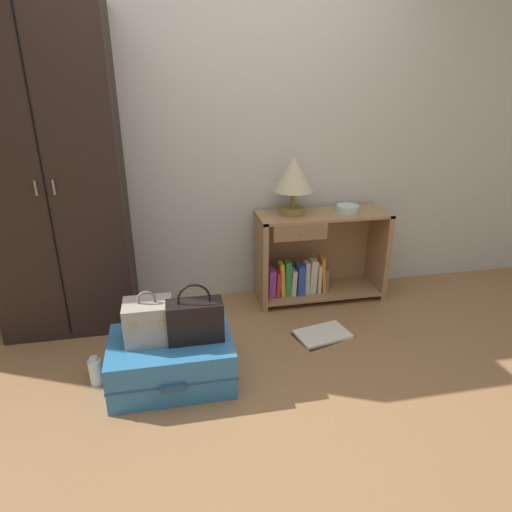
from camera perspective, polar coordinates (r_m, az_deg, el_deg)
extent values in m
plane|color=#9E7047|center=(2.51, 1.55, -19.54)|extent=(9.00, 9.00, 0.00)
cube|color=beige|center=(3.37, -4.11, 15.83)|extent=(6.40, 0.10, 2.60)
cube|color=black|center=(3.17, -24.34, 8.88)|extent=(0.86, 0.45, 2.09)
cube|color=black|center=(2.95, -25.21, 7.88)|extent=(0.01, 0.01, 1.99)
cylinder|color=gray|center=(2.96, -26.19, 7.74)|extent=(0.01, 0.01, 0.09)
cylinder|color=gray|center=(2.93, -24.29, 7.95)|extent=(0.01, 0.01, 0.09)
cube|color=#A37A51|center=(3.40, 0.62, -0.64)|extent=(0.04, 0.35, 0.70)
cube|color=#A37A51|center=(3.71, 15.22, 0.52)|extent=(0.04, 0.35, 0.70)
cube|color=#A37A51|center=(3.41, 8.54, 5.25)|extent=(1.00, 0.35, 0.02)
cube|color=#A37A51|center=(3.65, 7.98, -4.33)|extent=(0.92, 0.35, 0.02)
cube|color=#A37A51|center=(3.67, 7.37, 0.95)|extent=(0.92, 0.01, 0.68)
cube|color=#8F6B47|center=(3.22, 5.67, 3.01)|extent=(0.40, 0.02, 0.12)
sphere|color=#9E844C|center=(3.20, 5.75, 2.92)|extent=(0.02, 0.02, 0.02)
cube|color=purple|center=(3.47, 1.91, -3.35)|extent=(0.06, 0.13, 0.23)
cube|color=red|center=(3.48, 2.70, -3.48)|extent=(0.04, 0.12, 0.20)
cube|color=gold|center=(3.48, 3.28, -2.90)|extent=(0.05, 0.10, 0.27)
cube|color=green|center=(3.48, 4.03, -2.77)|extent=(0.05, 0.09, 0.28)
cube|color=beige|center=(3.51, 4.70, -3.26)|extent=(0.04, 0.11, 0.20)
cube|color=#2D51B2|center=(3.52, 5.60, -2.90)|extent=(0.06, 0.12, 0.24)
cube|color=beige|center=(3.53, 6.41, -2.68)|extent=(0.04, 0.08, 0.26)
cube|color=beige|center=(3.54, 7.18, -2.52)|extent=(0.06, 0.09, 0.27)
cube|color=beige|center=(3.56, 7.90, -2.76)|extent=(0.03, 0.10, 0.23)
cube|color=orange|center=(3.56, 8.36, -2.25)|extent=(0.04, 0.11, 0.29)
cube|color=#726659|center=(3.59, 8.78, -2.93)|extent=(0.03, 0.10, 0.20)
cylinder|color=olive|center=(3.35, 4.64, 5.74)|extent=(0.17, 0.17, 0.05)
cylinder|color=olive|center=(3.33, 4.68, 7.19)|extent=(0.04, 0.04, 0.13)
cone|color=beige|center=(3.28, 4.79, 10.34)|extent=(0.29, 0.29, 0.25)
cylinder|color=silver|center=(3.44, 11.56, 5.87)|extent=(0.17, 0.17, 0.06)
cube|color=teal|center=(2.70, -10.63, -12.86)|extent=(0.69, 0.48, 0.28)
cube|color=#285071|center=(2.70, -10.63, -12.86)|extent=(0.70, 0.49, 0.01)
cube|color=#285071|center=(2.49, -10.47, -16.16)|extent=(0.14, 0.02, 0.03)
cube|color=#A89E8E|center=(2.59, -13.47, -8.03)|extent=(0.27, 0.20, 0.23)
torus|color=slate|center=(2.53, -13.74, -5.40)|extent=(0.11, 0.02, 0.11)
cube|color=tan|center=(2.48, -15.30, -8.57)|extent=(0.02, 0.01, 0.02)
cube|color=tan|center=(2.47, -11.91, -8.34)|extent=(0.02, 0.01, 0.02)
cube|color=black|center=(2.54, -7.73, -8.17)|extent=(0.31, 0.14, 0.23)
torus|color=black|center=(2.48, -7.89, -5.44)|extent=(0.18, 0.01, 0.18)
cylinder|color=white|center=(2.82, -19.67, -13.68)|extent=(0.08, 0.08, 0.15)
cylinder|color=silver|center=(2.77, -19.90, -12.19)|extent=(0.05, 0.05, 0.02)
cube|color=white|center=(3.16, 8.45, -9.80)|extent=(0.40, 0.30, 0.02)
cube|color=black|center=(3.16, 8.44, -9.92)|extent=(0.43, 0.35, 0.01)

